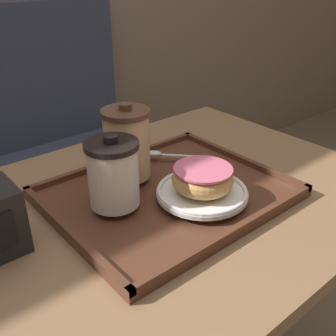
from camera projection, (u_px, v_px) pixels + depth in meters
The scene contains 7 objects.
cafe_table at pixel (162, 261), 0.84m from camera, with size 0.92×0.67×0.71m.
serving_tray at pixel (168, 194), 0.76m from camera, with size 0.43×0.36×0.02m.
coffee_cup_front at pixel (113, 173), 0.68m from camera, with size 0.09×0.09×0.13m.
coffee_cup_rear at pixel (127, 143), 0.77m from camera, with size 0.09×0.09×0.15m.
plate_with_chocolate_donut at pixel (202, 192), 0.73m from camera, with size 0.17×0.17×0.01m.
donut_chocolate_glazed at pixel (203, 178), 0.71m from camera, with size 0.11×0.11×0.04m.
spoon at pixel (163, 154), 0.87m from camera, with size 0.11×0.11×0.01m.
Camera 1 is at (-0.41, -0.51, 1.12)m, focal length 42.00 mm.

